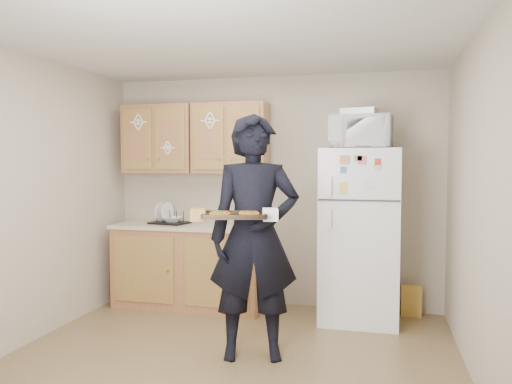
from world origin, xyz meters
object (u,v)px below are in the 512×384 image
at_px(microwave, 361,132).
at_px(baking_tray, 234,216).
at_px(dish_rack, 170,217).
at_px(refrigerator, 359,235).
at_px(person, 254,237).

bearing_deg(microwave, baking_tray, -116.21).
distance_m(microwave, dish_rack, 2.22).
height_order(baking_tray, dish_rack, baking_tray).
relative_size(microwave, dish_rack, 1.47).
relative_size(refrigerator, baking_tray, 3.60).
xyz_separation_m(baking_tray, dish_rack, (-1.17, 1.50, -0.19)).
bearing_deg(person, microwave, 39.52).
distance_m(refrigerator, baking_tray, 1.72).
bearing_deg(person, dish_rack, 120.55).
relative_size(refrigerator, person, 0.87).
bearing_deg(microwave, refrigerator, 101.24).
relative_size(baking_tray, microwave, 0.82).
distance_m(refrigerator, person, 1.41).
bearing_deg(dish_rack, baking_tray, -51.87).
xyz_separation_m(baking_tray, microwave, (0.86, 1.41, 0.69)).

